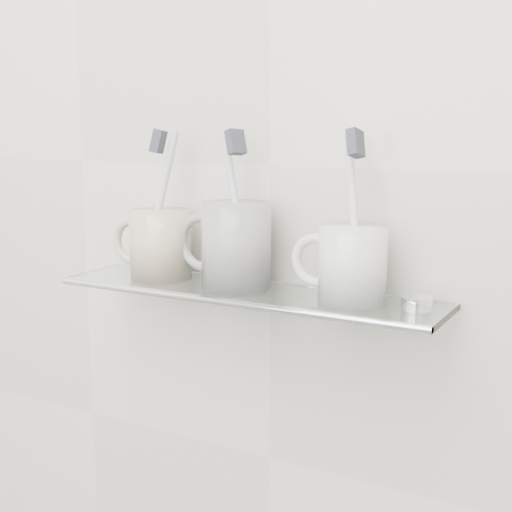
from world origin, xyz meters
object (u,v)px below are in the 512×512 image
Objects in this scene: shelf_glass at (246,293)px; mug_right at (353,264)px; mug_center at (236,245)px; mug_left at (161,244)px.

mug_right reaches higher than shelf_glass.
mug_right is (0.16, 0.00, -0.01)m from mug_center.
shelf_glass is 4.65× the size of mug_center.
mug_center is at bearing 163.52° from shelf_glass.
mug_right is at bearing -14.39° from mug_left.
mug_right is at bearing 2.07° from shelf_glass.
mug_center reaches higher than mug_left.
shelf_glass is at bearing -16.52° from mug_left.
shelf_glass is at bearing -32.38° from mug_center.
mug_left is 0.85× the size of mug_center.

